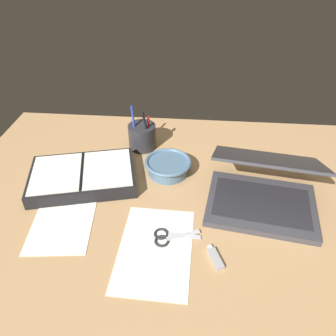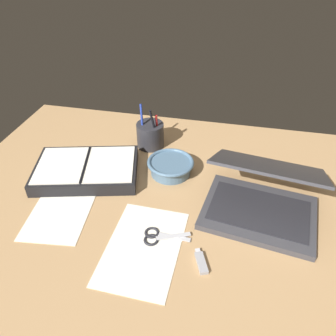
% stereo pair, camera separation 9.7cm
% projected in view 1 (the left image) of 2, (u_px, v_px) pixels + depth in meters
% --- Properties ---
extents(desk_top, '(1.40, 1.00, 0.02)m').
position_uv_depth(desk_top, '(180.00, 205.00, 0.96)').
color(desk_top, tan).
rests_on(desk_top, ground).
extents(laptop, '(0.34, 0.33, 0.17)m').
position_uv_depth(laptop, '(263.00, 188.00, 0.93)').
color(laptop, '#38383D').
rests_on(laptop, desk_top).
extents(bowl, '(0.15, 0.15, 0.05)m').
position_uv_depth(bowl, '(168.00, 166.00, 1.05)').
color(bowl, slate).
rests_on(bowl, desk_top).
extents(pen_cup, '(0.10, 0.10, 0.16)m').
position_uv_depth(pen_cup, '(142.00, 136.00, 1.16)').
color(pen_cup, '#28282D').
rests_on(pen_cup, desk_top).
extents(planner, '(0.36, 0.28, 0.05)m').
position_uv_depth(planner, '(83.00, 176.00, 1.02)').
color(planner, black).
rests_on(planner, desk_top).
extents(scissors, '(0.12, 0.06, 0.01)m').
position_uv_depth(scissors, '(167.00, 237.00, 0.85)').
color(scissors, '#B7B7BC').
rests_on(scissors, desk_top).
extents(paper_sheet_front, '(0.19, 0.28, 0.00)m').
position_uv_depth(paper_sheet_front, '(155.00, 249.00, 0.82)').
color(paper_sheet_front, silver).
rests_on(paper_sheet_front, desk_top).
extents(paper_sheet_beside_planner, '(0.19, 0.27, 0.00)m').
position_uv_depth(paper_sheet_beside_planner, '(64.00, 218.00, 0.90)').
color(paper_sheet_beside_planner, silver).
rests_on(paper_sheet_beside_planner, desk_top).
extents(usb_drive, '(0.04, 0.07, 0.01)m').
position_uv_depth(usb_drive, '(215.00, 258.00, 0.79)').
color(usb_drive, '#99999E').
rests_on(usb_drive, desk_top).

